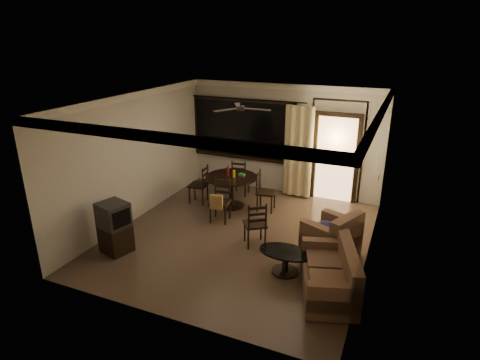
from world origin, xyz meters
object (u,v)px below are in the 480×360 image
at_px(dining_chair_west, 199,192).
at_px(dining_chair_east, 265,199).
at_px(dining_chair_north, 240,184).
at_px(coffee_table, 286,258).
at_px(sofa, 332,277).
at_px(dining_chair_south, 220,208).
at_px(dining_table, 231,183).
at_px(armchair, 333,237).
at_px(tv_cabinet, 115,227).
at_px(side_chair, 255,232).

distance_m(dining_chair_west, dining_chair_east, 1.67).
height_order(dining_chair_north, coffee_table, dining_chair_north).
bearing_deg(dining_chair_west, sofa, 49.85).
height_order(dining_chair_south, dining_chair_north, same).
bearing_deg(dining_chair_south, coffee_table, -42.71).
relative_size(dining_table, dining_chair_east, 1.29).
height_order(dining_chair_west, dining_chair_south, same).
relative_size(sofa, coffee_table, 1.72).
distance_m(dining_table, armchair, 2.99).
xyz_separation_m(dining_table, tv_cabinet, (-1.15, -2.81, -0.10)).
relative_size(dining_chair_east, armchair, 0.85).
bearing_deg(dining_chair_west, dining_table, 90.07).
bearing_deg(tv_cabinet, coffee_table, 26.00).
height_order(dining_chair_south, side_chair, dining_chair_south).
xyz_separation_m(dining_table, dining_chair_south, (0.11, -0.85, -0.30)).
xyz_separation_m(dining_chair_south, armchair, (2.58, -0.44, 0.05)).
bearing_deg(dining_table, coffee_table, -47.54).
relative_size(dining_chair_west, armchair, 0.85).
bearing_deg(side_chair, dining_chair_south, -66.75).
bearing_deg(dining_chair_north, side_chair, 112.20).
height_order(dining_chair_north, sofa, dining_chair_north).
relative_size(dining_chair_west, coffee_table, 0.99).
bearing_deg(coffee_table, side_chair, 140.20).
bearing_deg(sofa, dining_chair_north, 114.34).
xyz_separation_m(dining_chair_north, sofa, (3.01, -3.31, 0.03)).
relative_size(dining_chair_west, dining_chair_east, 1.00).
distance_m(dining_chair_south, coffee_table, 2.38).
distance_m(dining_chair_south, tv_cabinet, 2.33).
bearing_deg(dining_table, side_chair, -51.88).
relative_size(dining_chair_east, dining_chair_north, 1.00).
height_order(dining_table, sofa, dining_table).
relative_size(dining_chair_south, coffee_table, 0.99).
relative_size(dining_chair_south, dining_chair_north, 1.00).
relative_size(dining_chair_west, dining_chair_south, 1.00).
bearing_deg(armchair, dining_table, 178.06).
bearing_deg(sofa, dining_chair_west, 129.12).
distance_m(dining_chair_north, sofa, 4.47).
relative_size(dining_table, side_chair, 1.30).
xyz_separation_m(sofa, coffee_table, (-0.86, 0.29, -0.04)).
relative_size(dining_chair_west, sofa, 0.58).
xyz_separation_m(dining_table, side_chair, (1.20, -1.53, -0.32)).
bearing_deg(armchair, tv_cabinet, -134.56).
bearing_deg(dining_chair_south, side_chair, -39.07).
bearing_deg(tv_cabinet, dining_chair_east, 71.68).
bearing_deg(dining_chair_south, dining_chair_west, 134.30).
distance_m(dining_chair_west, coffee_table, 3.58).
distance_m(dining_table, side_chair, 1.98).
bearing_deg(sofa, side_chair, 131.78).
relative_size(dining_chair_north, tv_cabinet, 0.95).
xyz_separation_m(sofa, side_chair, (-1.70, 0.99, -0.04)).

